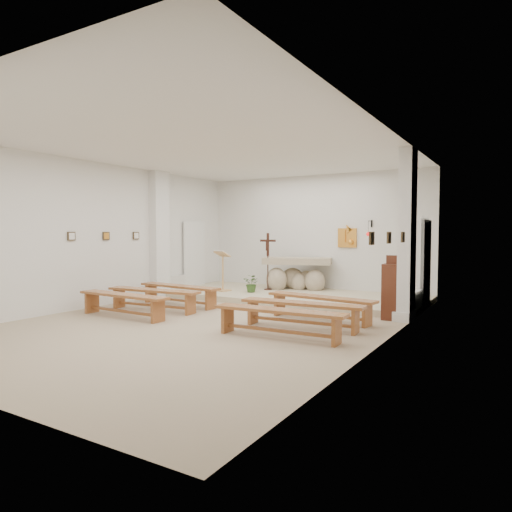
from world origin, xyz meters
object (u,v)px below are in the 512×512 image
Objects in this scene: altar at (296,276)px; crucifix_stand at (268,257)px; bench_left_third at (123,300)px; bench_left_front at (179,290)px; bench_right_front at (320,302)px; bench_left_second at (153,295)px; bench_right_third at (279,316)px; lectern at (222,271)px; donation_pedestal at (392,291)px; bench_right_second at (302,309)px.

altar is 1.02m from crucifix_stand.
altar is 5.40m from bench_left_third.
bench_left_front is 3.75m from bench_right_front.
bench_right_front and bench_left_second have the same top height.
bench_left_third is 1.00× the size of bench_right_third.
bench_right_front is 1.01× the size of bench_right_third.
bench_right_front is at bearing -14.29° from lectern.
crucifix_stand reaches higher than bench_right_front.
altar is 0.87× the size of bench_left_second.
bench_left_front is at bearing -77.39° from lectern.
donation_pedestal is (4.03, -1.94, -0.51)m from crucifix_stand.
bench_left_second is at bearing 163.88° from bench_right_third.
donation_pedestal is 5.28m from bench_left_second.
bench_left_front is at bearing 85.51° from bench_left_second.
altar is 3.98m from bench_right_front.
donation_pedestal is 1.50m from bench_right_front.
lectern is 4.22m from bench_right_front.
bench_right_third is (3.75, -0.91, 0.00)m from bench_left_second.
bench_left_third is at bearing -169.89° from bench_right_second.
donation_pedestal is 0.56× the size of bench_right_second.
bench_right_third is (3.76, -3.70, -0.34)m from lectern.
altar reaches higher than bench_left_second.
crucifix_stand is at bearing 75.68° from bench_left_front.
lectern is at bearing -155.86° from altar.
bench_left_front is 1.00× the size of bench_left_second.
lectern is 0.71× the size of crucifix_stand.
bench_left_second is 1.00× the size of bench_right_third.
bench_right_second is 3.86m from bench_left_third.
lectern is 0.87× the size of donation_pedestal.
bench_left_second is (0.00, -0.91, 0.00)m from bench_left_front.
crucifix_stand reaches higher than bench_left_third.
bench_left_second is at bearing -85.51° from bench_left_front.
altar is at bearing 110.25° from bench_right_third.
bench_left_third and bench_right_third have the same top height.
lectern is 0.48× the size of bench_left_third.
bench_left_front is 0.91m from bench_left_second.
bench_right_third is at bearing -82.39° from bench_right_front.
bench_left_front is at bearing 162.73° from bench_right_second.
bench_right_second is (3.76, -2.79, -0.34)m from lectern.
crucifix_stand is at bearing 71.13° from bench_left_second.
donation_pedestal reaches higher than altar.
donation_pedestal is 5.65m from bench_left_third.
altar is at bearing 40.92° from crucifix_stand.
lectern reaches higher than altar.
bench_left_front is (-4.97, -0.84, -0.21)m from donation_pedestal.
altar reaches higher than bench_left_third.
lectern reaches higher than bench_left_third.
bench_left_front is at bearing -174.25° from donation_pedestal.
lectern is 3.72m from bench_left_third.
bench_right_second is (0.00, -0.91, 0.00)m from bench_right_front.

